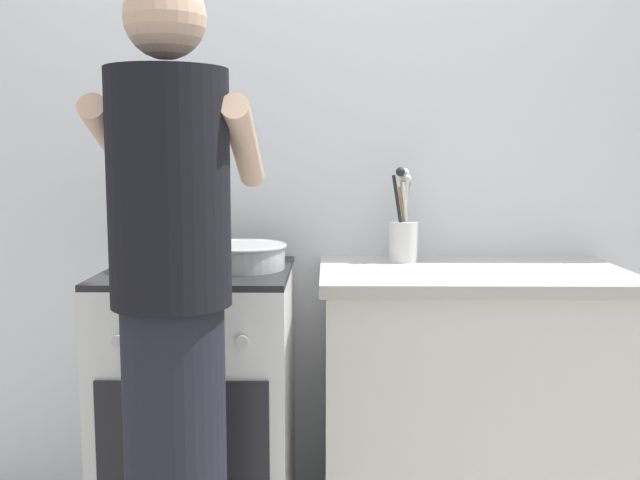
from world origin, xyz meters
name	(u,v)px	position (x,y,z in m)	size (l,w,h in m)	color
back_wall	(362,160)	(0.20, 0.50, 1.25)	(3.20, 0.10, 2.50)	silver
countertop	(470,402)	(0.55, 0.15, 0.45)	(1.00, 0.60, 0.90)	silver
stove_range	(201,402)	(-0.35, 0.15, 0.45)	(0.60, 0.62, 0.90)	white
pot	(152,253)	(-0.49, 0.11, 0.96)	(0.25, 0.19, 0.11)	#B2B2B7
mixing_bowl	(241,255)	(-0.21, 0.16, 0.95)	(0.30, 0.30, 0.08)	#B7B7BC
utensil_crock	(404,233)	(0.34, 0.32, 1.00)	(0.10, 0.10, 0.33)	silver
person	(173,320)	(-0.31, -0.41, 0.86)	(0.41, 0.50, 1.70)	black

